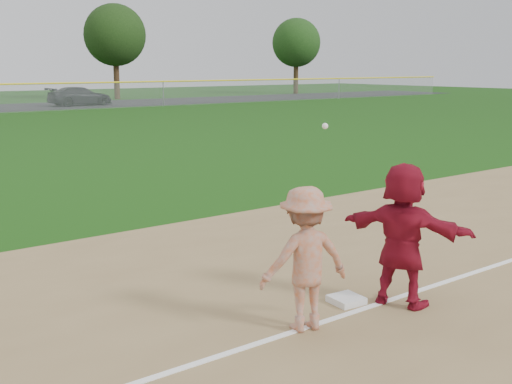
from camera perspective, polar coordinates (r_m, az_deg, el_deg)
ground at (r=9.49m, az=5.59°, el=-9.14°), size 160.00×160.00×0.00m
foul_line at (r=8.95m, az=9.14°, el=-10.33°), size 60.00×0.10×0.01m
first_base at (r=9.18m, az=8.03°, el=-9.46°), size 0.45×0.45×0.09m
base_runner at (r=8.99m, az=12.92°, el=-3.70°), size 1.20×1.94×2.00m
car_right at (r=55.54m, az=-15.37°, el=8.22°), size 5.37×2.33×1.54m
first_base_play at (r=8.01m, az=4.38°, el=-5.94°), size 1.32×0.97×2.54m
tree_3 at (r=65.66m, az=-12.44°, el=13.46°), size 6.00×6.00×9.19m
tree_4 at (r=76.44m, az=3.60°, el=13.10°), size 5.60×5.60×8.67m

